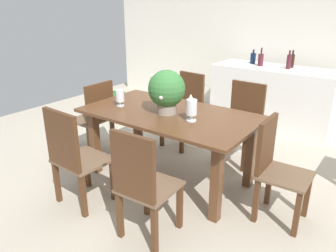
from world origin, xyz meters
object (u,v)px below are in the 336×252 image
at_px(chair_far_left, 186,106).
at_px(chair_near_right, 142,183).
at_px(wine_bottle_dark, 261,59).
at_px(wine_bottle_clear, 289,61).
at_px(wine_glass, 191,98).
at_px(dining_table, 169,123).
at_px(flower_centerpiece, 167,90).
at_px(wine_bottle_tall, 253,58).
at_px(chair_head_end, 96,114).
at_px(chair_near_left, 73,154).
at_px(chair_far_right, 242,118).
at_px(crystal_vase_left, 192,108).
at_px(chair_foot_end, 275,166).
at_px(crystal_vase_center_near, 120,97).
at_px(potted_plant_floor, 119,103).
at_px(kitchen_counter, 273,98).
at_px(wine_bottle_amber, 292,61).

xyz_separation_m(chair_far_left, chair_near_right, (0.81, -1.86, 0.00)).
distance_m(wine_bottle_dark, wine_bottle_clear, 0.41).
bearing_deg(wine_glass, dining_table, -102.52).
height_order(flower_centerpiece, wine_bottle_tall, flower_centerpiece).
bearing_deg(chair_head_end, chair_near_left, 37.55).
bearing_deg(dining_table, chair_far_right, 66.35).
height_order(chair_near_left, flower_centerpiece, flower_centerpiece).
xyz_separation_m(crystal_vase_left, wine_glass, (-0.25, 0.38, -0.02)).
distance_m(dining_table, wine_bottle_clear, 2.32).
xyz_separation_m(chair_near_right, wine_bottle_clear, (0.08, 3.17, 0.50)).
height_order(chair_foot_end, chair_far_left, chair_far_left).
distance_m(crystal_vase_center_near, wine_glass, 0.77).
height_order(chair_far_right, potted_plant_floor, chair_far_right).
bearing_deg(potted_plant_floor, chair_head_end, -58.07).
bearing_deg(chair_far_right, wine_glass, -116.59).
xyz_separation_m(crystal_vase_left, kitchen_counter, (-0.00, 2.33, -0.43)).
xyz_separation_m(dining_table, wine_bottle_amber, (0.50, 2.37, 0.38)).
relative_size(dining_table, wine_bottle_tall, 8.42).
distance_m(flower_centerpiece, crystal_vase_left, 0.35).
relative_size(chair_foot_end, chair_far_right, 0.98).
bearing_deg(chair_near_right, chair_near_left, -2.94).
bearing_deg(potted_plant_floor, chair_far_left, -6.16).
distance_m(kitchen_counter, potted_plant_floor, 2.43).
distance_m(dining_table, wine_bottle_amber, 2.45).
bearing_deg(wine_bottle_clear, flower_centerpiece, -102.38).
distance_m(crystal_vase_left, kitchen_counter, 2.37).
xyz_separation_m(kitchen_counter, wine_bottle_dark, (-0.24, -0.01, 0.56)).
distance_m(chair_head_end, kitchen_counter, 2.67).
bearing_deg(chair_near_left, wine_glass, -108.73).
relative_size(dining_table, kitchen_counter, 1.01).
xyz_separation_m(flower_centerpiece, crystal_vase_center_near, (-0.56, -0.10, -0.14)).
bearing_deg(wine_bottle_dark, chair_head_end, -118.54).
distance_m(chair_head_end, chair_near_right, 1.81).
distance_m(wine_glass, kitchen_counter, 2.00).
bearing_deg(wine_bottle_dark, wine_bottle_clear, 1.05).
xyz_separation_m(chair_near_right, potted_plant_floor, (-2.22, 2.02, -0.25)).
height_order(chair_far_right, chair_near_left, chair_near_left).
bearing_deg(crystal_vase_left, wine_bottle_amber, 85.81).
distance_m(wine_bottle_amber, wine_bottle_tall, 0.59).
bearing_deg(chair_near_right, potted_plant_floor, -45.21).
xyz_separation_m(chair_far_left, chair_near_left, (-0.01, -1.86, 0.01)).
bearing_deg(chair_head_end, flower_centerpiece, 87.68).
distance_m(chair_near_left, wine_bottle_clear, 3.33).
xyz_separation_m(dining_table, kitchen_counter, (0.32, 2.24, -0.19)).
bearing_deg(chair_near_left, chair_far_right, -111.28).
bearing_deg(dining_table, wine_glass, 77.48).
relative_size(chair_near_left, wine_bottle_clear, 3.68).
distance_m(dining_table, wine_glass, 0.38).
distance_m(chair_near_left, crystal_vase_center_near, 0.88).
bearing_deg(wine_bottle_tall, chair_head_end, -113.84).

